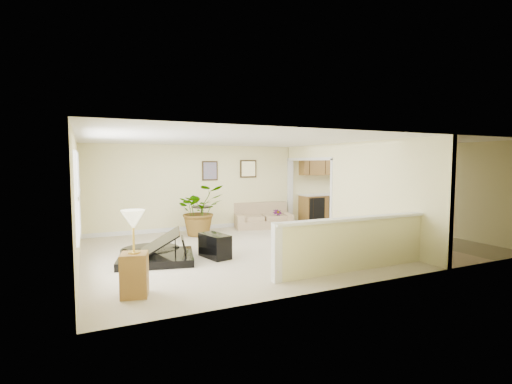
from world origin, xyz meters
name	(u,v)px	position (x,y,z in m)	size (l,w,h in m)	color
floor	(287,246)	(0.00, 0.00, 0.00)	(9.00, 9.00, 0.00)	#C1AE96
back_wall	(239,187)	(0.00, 3.00, 1.25)	(9.00, 0.04, 2.50)	beige
front_wall	(377,208)	(0.00, -3.00, 1.25)	(9.00, 0.04, 2.50)	beige
left_wall	(77,202)	(-4.50, 0.00, 1.25)	(0.04, 6.00, 2.50)	beige
right_wall	(423,188)	(4.50, 0.00, 1.25)	(0.04, 6.00, 2.50)	beige
ceiling	(287,141)	(0.00, 0.00, 2.50)	(9.00, 6.00, 0.04)	silver
kitchen_vinyl	(386,235)	(3.15, 0.00, 0.00)	(2.70, 6.00, 0.01)	tan
interior_partition	(342,192)	(1.80, 0.25, 1.22)	(0.18, 5.99, 2.50)	beige
pony_half_wall	(352,243)	(0.08, -2.30, 0.52)	(3.42, 0.22, 1.00)	beige
left_window	(77,194)	(-4.49, -0.50, 1.45)	(0.05, 2.15, 1.45)	white
wall_art_left	(210,171)	(-0.95, 2.97, 1.75)	(0.48, 0.04, 0.58)	#322412
wall_mirror	(248,169)	(0.30, 2.97, 1.80)	(0.55, 0.04, 0.55)	#322412
kitchen_cabinets	(329,196)	(3.19, 2.73, 0.87)	(2.36, 0.65, 2.33)	olive
piano	(153,233)	(-3.13, -0.01, 0.57)	(1.90, 1.92, 1.37)	black
piano_bench	(215,246)	(-1.92, -0.33, 0.25)	(0.38, 0.74, 0.49)	black
loveseat	(262,215)	(0.60, 2.61, 0.37)	(1.92, 1.33, 0.98)	#A18266
accent_table	(202,216)	(-1.38, 2.42, 0.49)	(0.52, 0.52, 0.76)	black
palm_plant	(200,210)	(-1.52, 2.14, 0.69)	(1.31, 1.15, 1.40)	black
small_plant	(277,220)	(0.97, 2.30, 0.23)	(0.33, 0.33, 0.55)	black
lamp_stand	(134,260)	(-3.73, -1.99, 0.55)	(0.46, 0.46, 1.30)	olive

